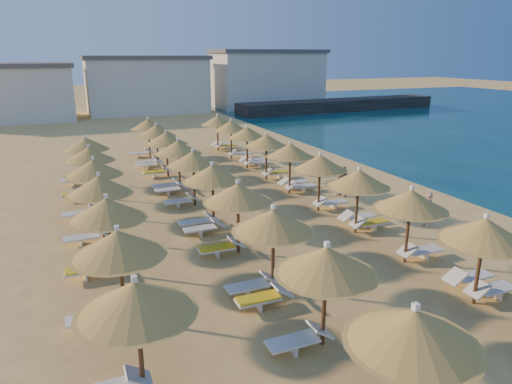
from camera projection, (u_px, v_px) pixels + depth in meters
name	position (u px, v px, depth m)	size (l,w,h in m)	color
ground	(322.00, 246.00, 18.50)	(220.00, 220.00, 0.00)	#E0BD62
jetty	(340.00, 105.00, 62.94)	(30.00, 4.00, 1.50)	black
hotel_blocks	(159.00, 84.00, 59.83)	(49.69, 10.79, 8.10)	white
parasol_row_east	(320.00, 163.00, 21.98)	(2.68, 34.57, 2.96)	brown
parasol_row_west	(212.00, 174.00, 19.97)	(2.68, 34.57, 2.96)	brown
parasol_row_inland	(99.00, 186.00, 18.23)	(2.68, 21.81, 2.96)	brown
loungers	(242.00, 215.00, 21.02)	(13.35, 33.37, 0.66)	white
beachgoer_a	(427.00, 210.00, 20.28)	(0.59, 0.39, 1.62)	tan
beachgoer_b	(343.00, 182.00, 24.63)	(0.81, 0.63, 1.68)	tan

